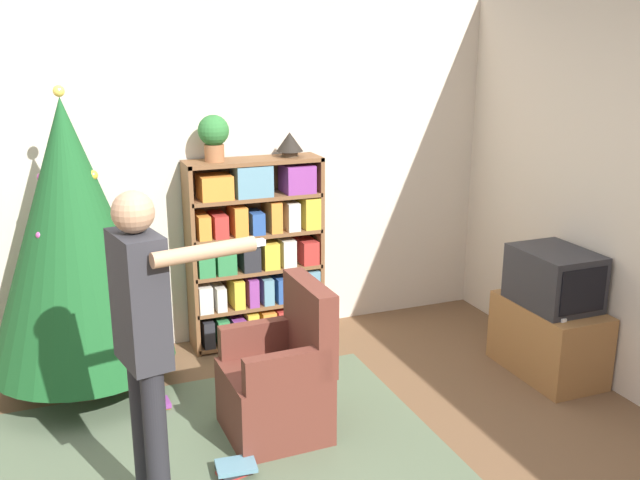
{
  "coord_description": "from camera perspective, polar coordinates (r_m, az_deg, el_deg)",
  "views": [
    {
      "loc": [
        -1.06,
        -3.06,
        2.28
      ],
      "look_at": [
        0.51,
        0.92,
        1.05
      ],
      "focal_mm": 40.0,
      "sensor_mm": 36.0,
      "label": 1
    }
  ],
  "objects": [
    {
      "name": "wall_back",
      "position": [
        5.36,
        -9.82,
        5.25
      ],
      "size": [
        8.0,
        0.1,
        2.6
      ],
      "color": "beige",
      "rests_on": "ground_plane"
    },
    {
      "name": "area_rug",
      "position": [
        4.12,
        -7.95,
        -17.7
      ],
      "size": [
        2.55,
        2.16,
        0.01
      ],
      "color": "#56664C",
      "rests_on": "ground_plane"
    },
    {
      "name": "bookshelf",
      "position": [
        5.38,
        -5.05,
        -1.1
      ],
      "size": [
        1.01,
        0.29,
        1.42
      ],
      "color": "brown",
      "rests_on": "ground_plane"
    },
    {
      "name": "tv_stand",
      "position": [
        5.24,
        17.79,
        -7.53
      ],
      "size": [
        0.45,
        0.78,
        0.51
      ],
      "color": "#996638",
      "rests_on": "ground_plane"
    },
    {
      "name": "television",
      "position": [
        5.08,
        18.23,
        -2.89
      ],
      "size": [
        0.43,
        0.57,
        0.39
      ],
      "color": "#28282D",
      "rests_on": "tv_stand"
    },
    {
      "name": "game_remote",
      "position": [
        4.89,
        18.53,
        -5.91
      ],
      "size": [
        0.04,
        0.12,
        0.02
      ],
      "color": "white",
      "rests_on": "tv_stand"
    },
    {
      "name": "christmas_tree",
      "position": [
        4.74,
        -19.15,
        0.33
      ],
      "size": [
        1.18,
        1.18,
        2.0
      ],
      "color": "#4C3323",
      "rests_on": "ground_plane"
    },
    {
      "name": "armchair",
      "position": [
        4.27,
        -3.18,
        -11.29
      ],
      "size": [
        0.59,
        0.58,
        0.92
      ],
      "rotation": [
        0.0,
        0.0,
        -1.54
      ],
      "color": "brown",
      "rests_on": "ground_plane"
    },
    {
      "name": "standing_person",
      "position": [
        3.38,
        -13.9,
        -7.24
      ],
      "size": [
        0.69,
        0.46,
        1.64
      ],
      "rotation": [
        0.0,
        0.0,
        -1.37
      ],
      "color": "#232328",
      "rests_on": "ground_plane"
    },
    {
      "name": "potted_plant",
      "position": [
        5.12,
        -8.51,
        8.34
      ],
      "size": [
        0.22,
        0.22,
        0.33
      ],
      "color": "#935B38",
      "rests_on": "bookshelf"
    },
    {
      "name": "table_lamp",
      "position": [
        5.29,
        -2.45,
        7.77
      ],
      "size": [
        0.2,
        0.2,
        0.18
      ],
      "color": "#473828",
      "rests_on": "bookshelf"
    },
    {
      "name": "book_pile_near_tree",
      "position": [
        4.75,
        -13.27,
        -12.78
      ],
      "size": [
        0.22,
        0.15,
        0.05
      ],
      "color": "orange",
      "rests_on": "ground_plane"
    },
    {
      "name": "book_pile_by_chair",
      "position": [
        4.05,
        -6.8,
        -17.69
      ],
      "size": [
        0.23,
        0.18,
        0.07
      ],
      "color": "#B22D28",
      "rests_on": "ground_plane"
    }
  ]
}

